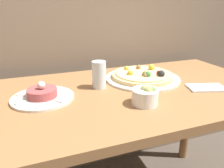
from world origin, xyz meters
TOP-DOWN VIEW (x-y plane):
  - dining_table at (0.00, 0.36)m, footprint 1.43×0.72m
  - pizza_plate at (0.16, 0.47)m, footprint 0.38×0.38m
  - tartare_plate at (-0.33, 0.39)m, footprint 0.25×0.25m
  - small_bowl at (0.03, 0.20)m, footprint 0.10×0.10m
  - drinking_glass at (-0.08, 0.43)m, footprint 0.06×0.06m
  - napkin at (0.37, 0.25)m, footprint 0.19×0.14m

SIDE VIEW (x-z plane):
  - dining_table at x=0.00m, z-range 0.28..1.03m
  - napkin at x=0.37m, z-range 0.76..0.76m
  - tartare_plate at x=-0.33m, z-range 0.73..0.81m
  - pizza_plate at x=0.16m, z-range 0.74..0.80m
  - small_bowl at x=0.03m, z-range 0.76..0.83m
  - drinking_glass at x=-0.08m, z-range 0.76..0.88m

